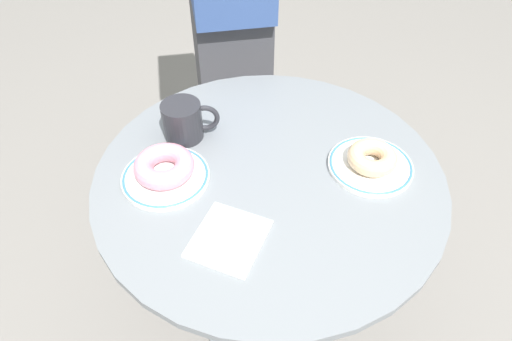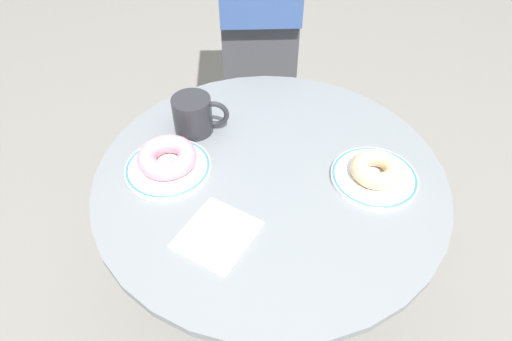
% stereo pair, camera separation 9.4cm
% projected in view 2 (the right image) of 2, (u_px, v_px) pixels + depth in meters
% --- Properties ---
extents(ground_plane, '(7.00, 7.00, 0.02)m').
position_uv_depth(ground_plane, '(265.00, 331.00, 1.51)').
color(ground_plane, gray).
extents(cafe_table, '(0.76, 0.76, 0.75)m').
position_uv_depth(cafe_table, '(268.00, 234.00, 1.12)').
color(cafe_table, slate).
rests_on(cafe_table, ground).
extents(plate_left, '(0.19, 0.19, 0.01)m').
position_uv_depth(plate_left, '(168.00, 168.00, 0.97)').
color(plate_left, white).
rests_on(plate_left, cafe_table).
extents(plate_right, '(0.19, 0.19, 0.01)m').
position_uv_depth(plate_right, '(374.00, 177.00, 0.95)').
color(plate_right, white).
rests_on(plate_right, cafe_table).
extents(donut_pink_frosted, '(0.15, 0.15, 0.04)m').
position_uv_depth(donut_pink_frosted, '(167.00, 157.00, 0.95)').
color(donut_pink_frosted, pink).
rests_on(donut_pink_frosted, plate_left).
extents(donut_glazed, '(0.15, 0.15, 0.04)m').
position_uv_depth(donut_glazed, '(376.00, 169.00, 0.93)').
color(donut_glazed, '#E0B789').
rests_on(donut_glazed, plate_right).
extents(paper_napkin, '(0.17, 0.18, 0.01)m').
position_uv_depth(paper_napkin, '(217.00, 235.00, 0.85)').
color(paper_napkin, white).
rests_on(paper_napkin, cafe_table).
extents(coffee_mug, '(0.13, 0.09, 0.09)m').
position_uv_depth(coffee_mug, '(194.00, 115.00, 1.04)').
color(coffee_mug, '#28282D').
rests_on(coffee_mug, cafe_table).
extents(person_figure, '(0.31, 0.48, 1.63)m').
position_uv_depth(person_figure, '(258.00, 16.00, 1.40)').
color(person_figure, '#3D3D42').
rests_on(person_figure, ground).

